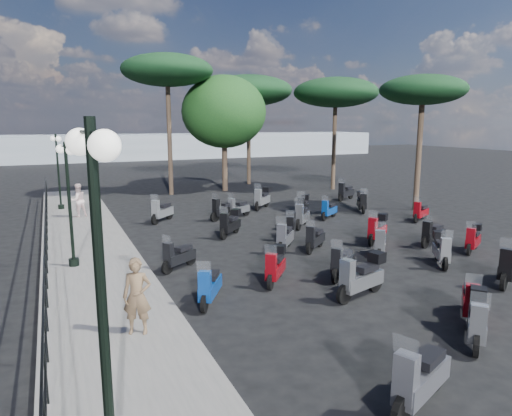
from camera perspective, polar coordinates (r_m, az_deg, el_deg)
name	(u,v)px	position (r m, az deg, el deg)	size (l,w,h in m)	color
ground	(296,254)	(15.88, 4.96, -5.71)	(120.00, 120.00, 0.00)	black
sidewalk	(89,251)	(16.88, -20.15, -5.08)	(3.00, 30.00, 0.15)	#605D5C
railing	(46,233)	(16.46, -24.79, -2.85)	(0.04, 26.04, 1.10)	black
lamp_post_0	(101,293)	(5.28, -18.80, -10.06)	(0.46, 1.28, 4.37)	black
lamp_post_1	(69,196)	(14.65, -22.34, 1.35)	(0.51, 1.07, 3.76)	black
lamp_post_2	(58,167)	(24.83, -23.52, 4.76)	(0.49, 1.08, 3.76)	black
woman	(137,296)	(9.83, -14.64, -10.61)	(0.59, 0.39, 1.61)	brown
pedestrian_far	(78,200)	(22.57, -21.36, 0.90)	(0.75, 0.59, 1.55)	silver
scooter_0	(420,379)	(8.04, 19.77, -19.53)	(1.72, 0.92, 1.45)	black
scooter_1	(210,287)	(11.52, -5.82, -9.81)	(0.97, 1.41, 1.28)	black
scooter_2	(275,267)	(12.91, 2.45, -7.33)	(1.14, 1.31, 1.26)	black
scooter_3	(178,257)	(14.23, -9.68, -6.01)	(1.31, 0.94, 1.21)	black
scooter_4	(230,224)	(18.11, -3.24, -2.01)	(1.29, 1.28, 1.32)	black
scooter_5	(162,212)	(21.07, -11.70, -0.47)	(1.28, 1.31, 1.37)	black
scooter_6	(470,301)	(11.73, 25.20, -10.48)	(1.22, 1.14, 1.25)	black
scooter_7	(361,277)	(12.14, 13.03, -8.44)	(1.78, 0.80, 1.45)	black
scooter_8	(285,238)	(16.08, 3.62, -3.76)	(1.19, 1.34, 1.34)	black
scooter_9	(315,239)	(16.18, 7.36, -3.87)	(1.26, 1.05, 1.23)	black
scooter_10	(224,210)	(21.15, -4.02, -0.27)	(1.60, 0.81, 1.33)	black
scooter_11	(238,209)	(21.60, -2.26, -0.09)	(1.46, 0.87, 1.27)	black
scooter_12	(477,320)	(10.55, 25.91, -12.53)	(1.36, 1.21, 1.32)	black
scooter_13	(342,263)	(13.53, 10.71, -6.81)	(1.35, 1.04, 1.28)	black
scooter_14	(380,244)	(15.78, 15.24, -4.40)	(1.19, 1.33, 1.34)	black
scooter_15	(291,227)	(17.84, 4.39, -2.34)	(0.96, 1.35, 1.22)	black
scooter_16	(302,216)	(19.69, 5.76, -1.05)	(1.28, 1.35, 1.40)	black
scooter_17	(303,207)	(21.72, 5.90, 0.11)	(1.23, 1.40, 1.35)	black
scooter_19	(510,267)	(14.58, 29.12, -6.47)	(1.69, 1.00, 1.46)	black
scooter_20	(441,250)	(15.60, 22.17, -4.92)	(1.06, 1.40, 1.28)	black
scooter_21	(377,229)	(17.74, 14.92, -2.61)	(1.47, 1.07, 1.33)	black
scooter_22	(329,210)	(21.61, 9.09, -0.28)	(1.30, 0.91, 1.19)	black
scooter_23	(262,199)	(23.85, 0.79, 1.17)	(1.41, 1.35, 1.42)	black
scooter_25	(473,239)	(17.62, 25.50, -3.56)	(1.36, 0.90, 1.20)	black
scooter_26	(433,234)	(17.91, 21.22, -3.08)	(1.52, 0.69, 1.25)	black
scooter_27	(420,212)	(22.15, 19.87, -0.50)	(1.41, 0.83, 1.21)	black
scooter_28	(362,202)	(23.65, 13.08, 0.68)	(0.95, 1.46, 1.28)	black
scooter_29	(346,192)	(26.94, 11.14, 1.94)	(1.57, 0.94, 1.36)	black
broadleaf_tree	(224,112)	(30.06, -4.01, 11.88)	(5.46, 5.46, 7.45)	#38281E
pine_0	(249,91)	(33.44, -0.93, 14.43)	(6.24, 6.24, 7.78)	#38281E
pine_1	(336,93)	(31.19, 9.93, 14.00)	(5.56, 5.56, 7.37)	#38281E
pine_2	(167,71)	(28.98, -11.04, 16.49)	(5.50, 5.50, 8.50)	#38281E
pine_3	(423,91)	(24.68, 20.14, 13.58)	(4.25, 4.25, 6.79)	#38281E
distant_hills	(116,147)	(58.82, -17.09, 7.30)	(70.00, 8.00, 3.00)	gray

